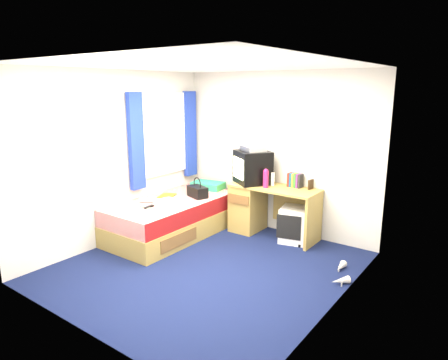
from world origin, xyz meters
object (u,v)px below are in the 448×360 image
Objects in this scene: vcr at (253,148)px; white_heels at (340,274)px; bed at (172,218)px; pink_water_bottle at (266,179)px; remote_control at (149,207)px; handbag at (197,191)px; pillow at (208,185)px; storage_cube at (295,225)px; magazine at (167,196)px; picture_frame at (311,184)px; colour_swatch_fan at (146,207)px; crt_tv at (252,167)px; aerosol_can at (273,179)px; towel at (168,203)px; desk at (258,206)px; water_bottle at (147,200)px.

vcr is 0.67× the size of white_heels.
bed is 8.20× the size of pink_water_bottle.
handbag is at bearing 71.41° from remote_control.
white_heels is (2.52, -0.69, -0.55)m from pillow.
bed is at bearing -176.42° from white_heels.
storage_cube is 1.97m from magazine.
picture_frame reaches higher than pillow.
picture_frame is 0.57× the size of pink_water_bottle.
colour_swatch_fan reaches higher than white_heels.
picture_frame is at bearing 132.51° from white_heels.
magazine is (-1.92, -0.94, -0.27)m from picture_frame.
picture_frame is at bearing 45.92° from storage_cube.
pink_water_bottle is at bearing 156.84° from white_heels.
bed is 1.58m from vcr.
crt_tv reaches higher than aerosol_can.
handbag reaches higher than white_heels.
picture_frame is at bearing 40.58° from towel.
colour_swatch_fan is (-1.17, -1.25, -0.33)m from pink_water_bottle.
vcr reaches higher than storage_cube.
pillow is 0.97m from desk.
desk is at bearing 31.57° from vcr.
bed is 3.97× the size of storage_cube.
desk is 4.64× the size of magazine.
pink_water_bottle is 0.65× the size of handbag.
aerosol_can reaches higher than colour_swatch_fan.
picture_frame is at bearing 31.45° from bed.
aerosol_can is at bearing 41.85° from water_bottle.
aerosol_can reaches higher than pillow.
remote_control reaches higher than colour_swatch_fan.
pink_water_bottle is at bearing 33.03° from bed.
vcr is 1.94× the size of water_bottle.
pink_water_bottle is 1.74m from colour_swatch_fan.
pink_water_bottle reaches higher than white_heels.
colour_swatch_fan is (-0.86, -1.38, -0.73)m from vcr.
picture_frame is 0.71× the size of aerosol_can.
magazine is (-0.39, 0.38, -0.04)m from towel.
pink_water_bottle is 1.23× the size of aerosol_can.
storage_cube is at bearing 27.97° from bed.
handbag is (0.19, -0.50, 0.04)m from pillow.
magazine is (-1.36, -0.64, -0.32)m from pink_water_bottle.
desk is 4.68× the size of towel.
magazine is 1.75× the size of remote_control.
white_heels is at bearing 9.61° from water_bottle.
aerosol_can is 0.71× the size of magazine.
bed is 1.60m from aerosol_can.
towel is at bearing -44.32° from magazine.
storage_cube is at bearing 31.20° from vcr.
handbag is at bearing -68.82° from pillow.
white_heels is (1.38, -0.59, -0.83)m from pink_water_bottle.
handbag is (-0.65, -0.53, -0.65)m from vcr.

